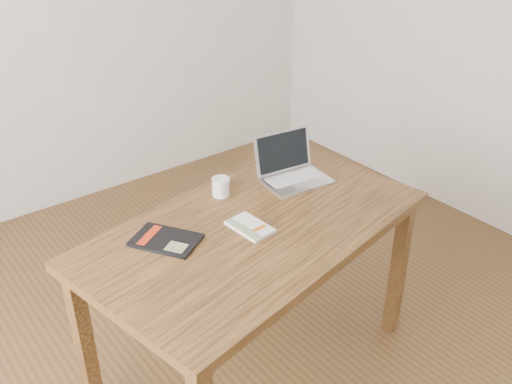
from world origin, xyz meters
TOP-DOWN VIEW (x-y plane):
  - room at (-0.07, 0.00)m, footprint 4.04×4.04m
  - desk at (0.11, 0.05)m, footprint 1.47×1.01m
  - white_guidebook at (0.07, 0.04)m, footprint 0.12×0.19m
  - black_guidebook at (-0.23, 0.16)m, footprint 0.26×0.29m
  - laptop at (0.47, 0.25)m, footprint 0.31×0.28m
  - coffee_mug at (0.14, 0.33)m, footprint 0.10×0.07m

SIDE VIEW (x-z plane):
  - desk at x=0.11m, z-range 0.29..1.04m
  - black_guidebook at x=-0.23m, z-range 0.75..0.76m
  - white_guidebook at x=0.07m, z-range 0.75..0.77m
  - coffee_mug at x=0.14m, z-range 0.75..0.83m
  - laptop at x=0.47m, z-range 0.69..0.89m
  - room at x=-0.07m, z-range 0.01..2.71m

